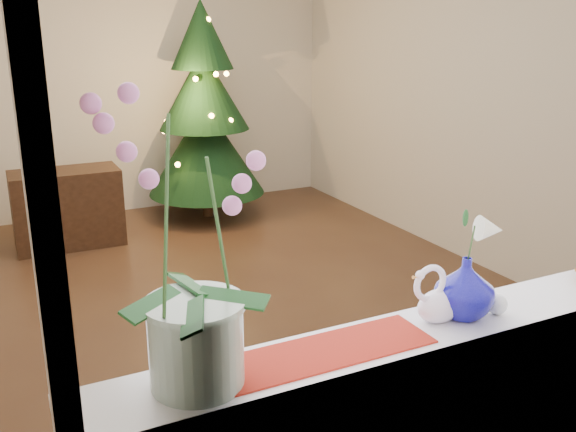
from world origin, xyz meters
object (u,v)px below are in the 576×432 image
object	(u,v)px
blue_vase	(465,283)
side_table	(68,208)
xmas_tree	(204,112)
paperweight	(497,304)
swan	(441,294)
orchid_pot	(192,243)

from	to	relation	value
blue_vase	side_table	world-z (taller)	blue_vase
blue_vase	xmas_tree	bearing A→B (deg)	81.50
xmas_tree	paperweight	bearing A→B (deg)	-97.02
swan	blue_vase	distance (m)	0.09
blue_vase	xmas_tree	world-z (taller)	xmas_tree
xmas_tree	side_table	distance (m)	1.54
paperweight	xmas_tree	distance (m)	4.38
swan	paperweight	bearing A→B (deg)	2.53
paperweight	orchid_pot	bearing A→B (deg)	178.06
orchid_pot	paperweight	xyz separation A→B (m)	(1.01, -0.03, -0.36)
orchid_pot	xmas_tree	size ratio (longest dim) A/B	0.39
orchid_pot	blue_vase	size ratio (longest dim) A/B	3.40
orchid_pot	side_table	bearing A→B (deg)	87.14
blue_vase	swan	bearing A→B (deg)	174.02
swan	xmas_tree	xyz separation A→B (m)	(0.73, 4.30, 0.00)
blue_vase	paperweight	world-z (taller)	blue_vase
swan	paperweight	world-z (taller)	swan
blue_vase	paperweight	bearing A→B (deg)	-18.34
blue_vase	paperweight	distance (m)	0.14
swan	xmas_tree	bearing A→B (deg)	95.78
paperweight	swan	bearing A→B (deg)	167.08
orchid_pot	xmas_tree	distance (m)	4.59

